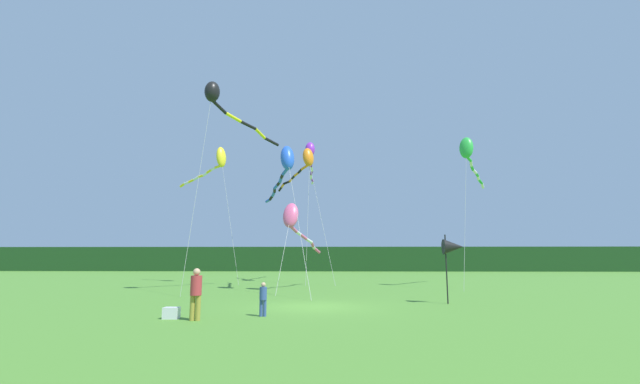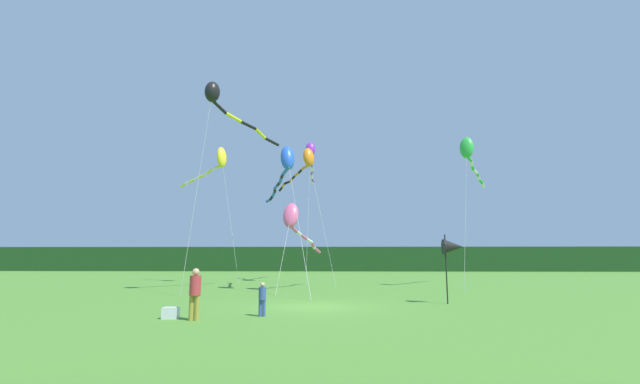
% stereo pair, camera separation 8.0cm
% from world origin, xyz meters
% --- Properties ---
extents(ground_plane, '(120.00, 120.00, 0.00)m').
position_xyz_m(ground_plane, '(0.00, 0.00, 0.00)').
color(ground_plane, '#4C842D').
extents(distant_treeline, '(108.00, 3.83, 3.50)m').
position_xyz_m(distant_treeline, '(0.00, 45.00, 1.75)').
color(distant_treeline, '#193D19').
rests_on(distant_treeline, ground).
extents(person_adult, '(0.37, 0.37, 1.68)m').
position_xyz_m(person_adult, '(-3.76, -3.99, 0.94)').
color(person_adult, olive).
rests_on(person_adult, ground).
extents(person_child, '(0.26, 0.26, 1.17)m').
position_xyz_m(person_child, '(-1.71, -2.95, 0.65)').
color(person_child, '#334C8C').
rests_on(person_child, ground).
extents(cooler_box, '(0.51, 0.36, 0.38)m').
position_xyz_m(cooler_box, '(-4.69, -3.60, 0.19)').
color(cooler_box, silver).
rests_on(cooler_box, ground).
extents(banner_flag_pole, '(0.90, 0.70, 3.06)m').
position_xyz_m(banner_flag_pole, '(6.18, 1.30, 2.48)').
color(banner_flag_pole, black).
rests_on(banner_flag_pole, ground).
extents(kite_purple, '(0.83, 10.06, 11.67)m').
position_xyz_m(kite_purple, '(-1.20, 17.18, 10.62)').
color(kite_purple, '#B2B2B2').
rests_on(kite_purple, ground).
extents(kite_blue, '(4.14, 11.10, 9.11)m').
position_xyz_m(kite_blue, '(-2.27, 7.99, 7.91)').
color(kite_blue, '#B2B2B2').
rests_on(kite_blue, ground).
extents(kite_green, '(4.20, 7.31, 10.31)m').
position_xyz_m(kite_green, '(10.22, 10.94, 9.22)').
color(kite_green, '#B2B2B2').
rests_on(kite_green, ground).
extents(kite_yellow, '(6.46, 4.62, 10.93)m').
position_xyz_m(kite_yellow, '(-8.67, 15.07, 9.76)').
color(kite_yellow, '#B2B2B2').
rests_on(kite_yellow, ground).
extents(kite_black, '(4.16, 7.05, 12.53)m').
position_xyz_m(kite_black, '(-6.14, 6.27, 11.58)').
color(kite_black, '#B2B2B2').
rests_on(kite_black, ground).
extents(kite_rainbow, '(2.24, 8.97, 5.51)m').
position_xyz_m(kite_rainbow, '(-1.73, 8.49, 4.33)').
color(kite_rainbow, '#B2B2B2').
rests_on(kite_rainbow, ground).
extents(kite_orange, '(5.35, 8.76, 10.99)m').
position_xyz_m(kite_orange, '(-1.58, 15.93, 9.86)').
color(kite_orange, '#B2B2B2').
rests_on(kite_orange, ground).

